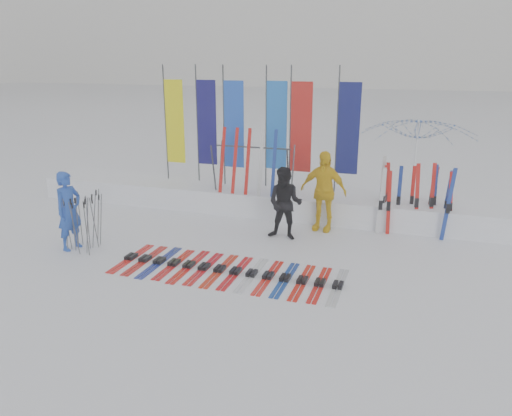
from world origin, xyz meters
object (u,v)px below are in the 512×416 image
(tent_canopy, at_px, (415,167))
(ski_rack, at_px, (253,163))
(person_black, at_px, (285,204))
(ski_row, at_px, (227,270))
(person_yellow, at_px, (323,191))
(person_blue, at_px, (69,211))

(tent_canopy, height_order, ski_rack, tent_canopy)
(person_black, xyz_separation_m, ski_row, (-0.56, -2.17, -0.79))
(person_black, distance_m, ski_rack, 2.07)
(tent_canopy, height_order, ski_row, tent_canopy)
(ski_row, bearing_deg, person_yellow, 67.63)
(ski_row, xyz_separation_m, ski_rack, (-0.72, 3.70, 1.35))
(person_black, relative_size, person_yellow, 0.87)
(ski_row, bearing_deg, tent_canopy, 55.93)
(person_yellow, bearing_deg, ski_rack, 169.57)
(person_blue, bearing_deg, person_yellow, -48.26)
(person_blue, distance_m, person_black, 4.68)
(person_blue, distance_m, ski_rack, 4.66)
(person_yellow, relative_size, ski_row, 0.43)
(person_blue, height_order, person_black, person_blue)
(person_black, relative_size, tent_canopy, 0.57)
(person_yellow, height_order, ski_rack, person_yellow)
(person_yellow, distance_m, tent_canopy, 2.68)
(person_blue, height_order, tent_canopy, tent_canopy)
(person_blue, relative_size, ski_rack, 0.84)
(person_black, xyz_separation_m, ski_rack, (-1.28, 1.53, 0.55))
(person_yellow, bearing_deg, person_black, -120.32)
(person_yellow, xyz_separation_m, ski_rack, (-1.97, 0.66, 0.43))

